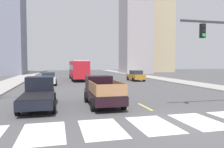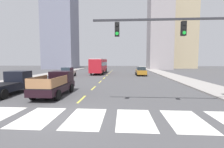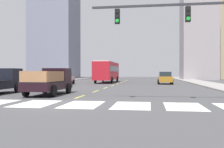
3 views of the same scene
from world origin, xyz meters
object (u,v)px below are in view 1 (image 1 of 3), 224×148
object	(u,v)px
sedan_far	(136,76)
sedan_mid	(49,78)
pickup_stakebed	(102,91)
pickup_dark	(39,93)
city_bus	(78,69)

from	to	relation	value
sedan_far	sedan_mid	bearing A→B (deg)	-164.74
sedan_far	pickup_stakebed	bearing A→B (deg)	-116.09
pickup_dark	city_bus	size ratio (longest dim) A/B	0.48
pickup_stakebed	city_bus	size ratio (longest dim) A/B	0.48
city_bus	pickup_dark	bearing A→B (deg)	-100.80
pickup_stakebed	pickup_dark	size ratio (longest dim) A/B	1.00
pickup_stakebed	sedan_mid	xyz separation A→B (m)	(-4.20, 14.94, -0.08)
city_bus	sedan_mid	distance (m)	8.85
sedan_far	sedan_mid	distance (m)	13.98
pickup_stakebed	sedan_mid	world-z (taller)	pickup_stakebed
pickup_dark	sedan_far	world-z (taller)	pickup_dark
city_bus	sedan_mid	world-z (taller)	city_bus
city_bus	sedan_mid	size ratio (longest dim) A/B	2.45
city_bus	sedan_far	bearing A→B (deg)	-23.04
pickup_stakebed	sedan_far	distance (m)	20.66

